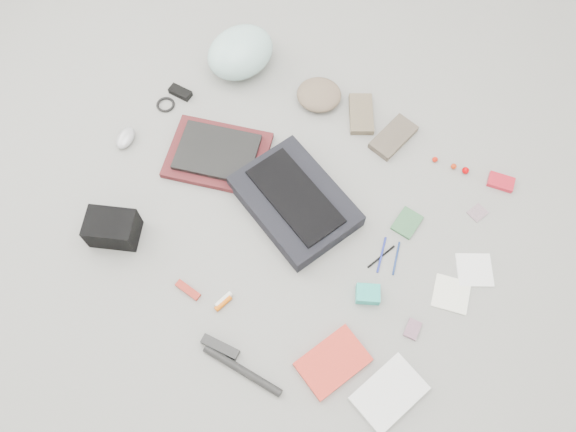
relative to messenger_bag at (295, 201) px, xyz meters
The scene contains 33 objects.
ground_plane 0.08m from the messenger_bag, 82.71° to the right, with size 4.00×4.00×0.00m, color gray.
messenger_bag is the anchor object (origin of this frame).
bag_flap 0.04m from the messenger_bag, ahead, with size 0.40×0.18×0.01m, color black.
laptop_sleeve 0.39m from the messenger_bag, behind, with size 0.40×0.30×0.03m, color #581C1F.
laptop 0.39m from the messenger_bag, behind, with size 0.32×0.23×0.02m, color black.
bike_helmet 0.74m from the messenger_bag, 137.13° to the left, with size 0.25×0.31×0.19m, color #ADDED9.
beanie 0.53m from the messenger_bag, 106.86° to the left, with size 0.19×0.18×0.07m, color #75614D.
mitten_left 0.52m from the messenger_bag, 84.86° to the left, with size 0.10×0.20×0.03m, color #6C5E48.
mitten_right 0.52m from the messenger_bag, 65.53° to the left, with size 0.10×0.21×0.03m, color brown.
power_brick 0.74m from the messenger_bag, 160.97° to the left, with size 0.10×0.05×0.03m, color black.
cable_coil 0.74m from the messenger_bag, 167.58° to the left, with size 0.08×0.08×0.01m, color black.
mouse 0.77m from the messenger_bag, behind, with size 0.07×0.11×0.04m, color #A1A1A7.
camera_bag 0.70m from the messenger_bag, 141.21° to the right, with size 0.18×0.13×0.12m, color black.
multitool 0.53m from the messenger_bag, 109.95° to the right, with size 0.10×0.03×0.02m, color maroon.
toiletry_tube_white 0.47m from the messenger_bag, 95.52° to the right, with size 0.02×0.02×0.07m, color silver.
toiletry_tube_orange 0.48m from the messenger_bag, 94.72° to the right, with size 0.02×0.02×0.07m, color #D15808.
u_lock 0.62m from the messenger_bag, 86.78° to the right, with size 0.14×0.03×0.03m, color black.
bike_pump 0.67m from the messenger_bag, 77.46° to the right, with size 0.03×0.03×0.31m, color black.
book_red 0.63m from the messenger_bag, 49.43° to the right, with size 0.16×0.24×0.02m, color red.
book_white 0.79m from the messenger_bag, 37.52° to the right, with size 0.16×0.24×0.02m, color silver.
notepad 0.45m from the messenger_bag, 18.49° to the left, with size 0.09×0.11×0.01m, color #33613C.
pen_blue 0.39m from the messenger_bag, ahead, with size 0.01×0.01×0.15m, color navy.
pen_black 0.40m from the messenger_bag, ahead, with size 0.01×0.01×0.14m, color black.
pen_navy 0.45m from the messenger_bag, ahead, with size 0.01×0.01×0.14m, color navy.
accordion_wallet 0.46m from the messenger_bag, 25.79° to the right, with size 0.09×0.07×0.04m, color #24B4A3.
card_deck 0.65m from the messenger_bag, 21.19° to the right, with size 0.05×0.07×0.01m, color gray.
napkin_top 0.73m from the messenger_bag, ahead, with size 0.13×0.13×0.01m, color white.
napkin_bottom 0.68m from the messenger_bag, ahead, with size 0.13×0.13×0.01m, color white.
lollipop_a 0.61m from the messenger_bag, 48.15° to the left, with size 0.02×0.02×0.02m, color red.
lollipop_b 0.67m from the messenger_bag, 43.47° to the left, with size 0.02×0.02×0.02m, color red.
lollipop_c 0.71m from the messenger_bag, 40.91° to the left, with size 0.03×0.03×0.03m, color #B70003.
altoids_tin 0.84m from the messenger_bag, 35.50° to the left, with size 0.10×0.06×0.02m, color red.
stamp_sheet 0.72m from the messenger_bag, 26.03° to the left, with size 0.06×0.07×0.00m, color gray.
Camera 1 is at (0.43, -0.80, 2.00)m, focal length 35.00 mm.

